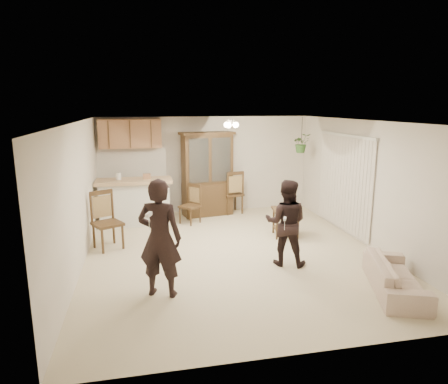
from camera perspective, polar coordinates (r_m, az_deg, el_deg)
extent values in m
plane|color=beige|center=(7.76, 1.36, -8.75)|extent=(6.50, 6.50, 0.00)
cube|color=white|center=(7.24, 1.46, 10.04)|extent=(5.50, 6.50, 0.02)
cube|color=beige|center=(10.54, -2.61, 3.92)|extent=(5.50, 0.02, 2.50)
cube|color=beige|center=(4.42, 11.10, -8.31)|extent=(5.50, 0.02, 2.50)
cube|color=beige|center=(7.30, -20.13, -0.61)|extent=(0.02, 6.50, 2.50)
cube|color=beige|center=(8.45, 19.89, 1.09)|extent=(0.02, 6.50, 2.50)
cube|color=silver|center=(9.68, -12.58, -1.66)|extent=(1.60, 0.55, 1.00)
cube|color=tan|center=(9.56, -12.74, 1.54)|extent=(1.75, 0.70, 0.08)
cube|color=brown|center=(10.14, -13.25, 8.11)|extent=(1.50, 0.34, 0.70)
imported|color=#285723|center=(10.28, 10.99, 6.86)|extent=(0.43, 0.37, 0.48)
cylinder|color=black|center=(10.26, 11.06, 8.67)|extent=(0.01, 0.01, 0.65)
imported|color=beige|center=(6.68, 23.37, -10.01)|extent=(1.33, 2.01, 0.73)
imported|color=black|center=(5.92, -9.16, -6.44)|extent=(0.77, 0.64, 1.80)
imported|color=black|center=(7.13, 8.83, -5.07)|extent=(0.81, 0.74, 1.35)
cube|color=#372514|center=(10.31, -2.38, -1.00)|extent=(1.31, 0.70, 0.83)
cube|color=#372514|center=(10.12, -2.43, 4.74)|extent=(1.30, 0.64, 1.25)
cube|color=silver|center=(10.12, -2.43, 4.74)|extent=(1.07, 0.20, 1.09)
cube|color=#372514|center=(10.05, -2.46, 8.38)|extent=(1.42, 0.74, 0.06)
cube|color=#372514|center=(8.67, 8.85, -2.52)|extent=(0.64, 0.64, 0.04)
cube|color=#372514|center=(8.79, 8.76, -5.19)|extent=(0.53, 0.53, 0.03)
cube|color=#372514|center=(8.65, 8.86, -2.17)|extent=(0.22, 0.16, 0.07)
cube|color=#372514|center=(8.18, -16.30, -4.39)|extent=(0.68, 0.68, 0.05)
cube|color=#A88154|center=(8.10, -16.43, -2.30)|extent=(0.35, 0.21, 0.44)
cube|color=#372514|center=(8.04, -16.55, -0.33)|extent=(0.43, 0.26, 0.09)
cube|color=#372514|center=(9.58, -4.90, -2.06)|extent=(0.59, 0.59, 0.05)
cube|color=#A88154|center=(9.52, -4.93, -0.59)|extent=(0.23, 0.25, 0.36)
cube|color=#372514|center=(9.48, -4.95, 0.80)|extent=(0.28, 0.30, 0.07)
cube|color=#372514|center=(10.47, 1.12, -0.31)|extent=(0.60, 0.60, 0.05)
cube|color=#A88154|center=(10.40, 1.12, 1.33)|extent=(0.37, 0.12, 0.43)
cube|color=#372514|center=(10.35, 1.13, 2.87)|extent=(0.46, 0.14, 0.09)
cube|color=white|center=(5.41, -10.70, -3.18)|extent=(0.10, 0.16, 0.05)
cube|color=white|center=(6.71, 8.68, -3.80)|extent=(0.09, 0.14, 0.04)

